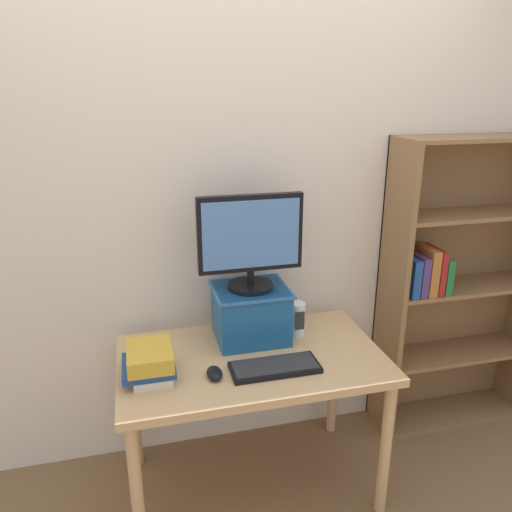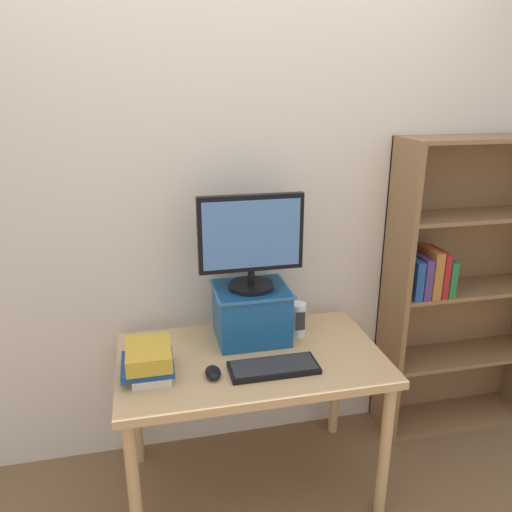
% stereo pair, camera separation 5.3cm
% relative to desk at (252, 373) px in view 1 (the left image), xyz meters
% --- Properties ---
extents(ground_plane, '(12.00, 12.00, 0.00)m').
position_rel_desk_xyz_m(ground_plane, '(0.00, 0.00, -0.62)').
color(ground_plane, brown).
extents(back_wall, '(7.00, 0.08, 2.60)m').
position_rel_desk_xyz_m(back_wall, '(0.00, 0.44, 0.68)').
color(back_wall, beige).
rests_on(back_wall, ground_plane).
extents(desk, '(1.15, 0.68, 0.71)m').
position_rel_desk_xyz_m(desk, '(0.00, 0.00, 0.00)').
color(desk, tan).
rests_on(desk, ground_plane).
extents(bookshelf_unit, '(0.89, 0.28, 1.60)m').
position_rel_desk_xyz_m(bookshelf_unit, '(1.21, 0.28, 0.20)').
color(bookshelf_unit, olive).
rests_on(bookshelf_unit, ground_plane).
extents(riser_box, '(0.34, 0.30, 0.25)m').
position_rel_desk_xyz_m(riser_box, '(0.04, 0.17, 0.22)').
color(riser_box, '#195189').
rests_on(riser_box, desk).
extents(computer_monitor, '(0.47, 0.21, 0.43)m').
position_rel_desk_xyz_m(computer_monitor, '(0.04, 0.17, 0.57)').
color(computer_monitor, black).
rests_on(computer_monitor, riser_box).
extents(keyboard, '(0.37, 0.15, 0.02)m').
position_rel_desk_xyz_m(keyboard, '(0.07, -0.13, 0.10)').
color(keyboard, black).
rests_on(keyboard, desk).
extents(computer_mouse, '(0.06, 0.10, 0.04)m').
position_rel_desk_xyz_m(computer_mouse, '(-0.19, -0.13, 0.10)').
color(computer_mouse, black).
rests_on(computer_mouse, desk).
extents(book_stack, '(0.21, 0.23, 0.13)m').
position_rel_desk_xyz_m(book_stack, '(-0.44, -0.06, 0.15)').
color(book_stack, silver).
rests_on(book_stack, desk).
extents(desk_speaker, '(0.08, 0.08, 0.16)m').
position_rel_desk_xyz_m(desk_speaker, '(0.26, 0.14, 0.17)').
color(desk_speaker, silver).
rests_on(desk_speaker, desk).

